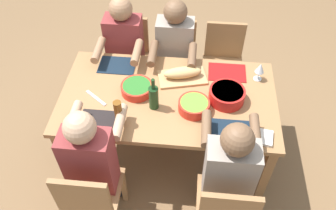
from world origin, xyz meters
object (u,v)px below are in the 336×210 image
object	(u,v)px
serving_bowl_greens	(137,88)
cutting_board	(182,78)
chair_far_right	(223,60)
chair_far_center	(176,57)
serving_bowl_pasta	(227,95)
chair_far_left	(129,54)
diner_near_left	(92,158)
wine_bottle	(154,97)
wine_glass	(260,69)
beer_bottle	(118,113)
dining_table	(168,103)
chair_near_left	(90,197)
diner_far_center	(174,51)
diner_far_left	(124,48)
diner_near_right	(229,170)
serving_bowl_salad	(194,105)
chair_near_right	(225,209)
bread_loaf	(182,73)
napkin_stack	(263,137)

from	to	relation	value
serving_bowl_greens	cutting_board	bearing A→B (deg)	28.51
chair_far_right	chair_far_center	bearing A→B (deg)	180.00
serving_bowl_pasta	chair_far_left	bearing A→B (deg)	139.43
diner_near_left	serving_bowl_greens	world-z (taller)	diner_near_left
wine_bottle	wine_glass	world-z (taller)	wine_bottle
serving_bowl_pasta	beer_bottle	bearing A→B (deg)	-158.69
serving_bowl_pasta	wine_glass	world-z (taller)	wine_glass
dining_table	cutting_board	bearing A→B (deg)	65.00
dining_table	chair_near_left	bearing A→B (deg)	-120.74
serving_bowl_greens	beer_bottle	size ratio (longest dim) A/B	1.17
diner_far_center	beer_bottle	size ratio (longest dim) A/B	5.45
chair_far_left	diner_far_left	size ratio (longest dim) A/B	0.71
diner_far_left	serving_bowl_pasta	xyz separation A→B (m)	(0.94, -0.62, 0.10)
chair_far_left	beer_bottle	world-z (taller)	beer_bottle
diner_near_right	serving_bowl_salad	xyz separation A→B (m)	(-0.27, 0.49, 0.09)
chair_near_right	serving_bowl_salad	world-z (taller)	chair_near_right
cutting_board	beer_bottle	size ratio (longest dim) A/B	1.82
wine_glass	dining_table	bearing A→B (deg)	-159.82
dining_table	diner_far_center	xyz separation A→B (m)	(-0.00, 0.62, 0.04)
chair_near_left	wine_glass	xyz separation A→B (m)	(1.21, 1.07, 0.37)
chair_near_left	bread_loaf	distance (m)	1.22
chair_far_left	serving_bowl_pasta	distance (m)	1.28
diner_near_left	wine_bottle	world-z (taller)	diner_near_left
serving_bowl_pasta	bread_loaf	world-z (taller)	bread_loaf
bread_loaf	napkin_stack	distance (m)	0.85
chair_near_right	diner_far_center	world-z (taller)	diner_far_center
serving_bowl_greens	cutting_board	size ratio (longest dim) A/B	0.64
serving_bowl_pasta	wine_glass	size ratio (longest dim) A/B	1.70
dining_table	chair_far_right	size ratio (longest dim) A/B	2.05
chair_near_left	serving_bowl_greens	distance (m)	0.91
chair_far_left	diner_far_center	size ratio (longest dim) A/B	0.71
diner_far_left	serving_bowl_greens	bearing A→B (deg)	-69.54
dining_table	wine_glass	size ratio (longest dim) A/B	10.49
chair_far_center	cutting_board	bearing A→B (deg)	-80.36
diner_far_center	serving_bowl_greens	distance (m)	0.66
serving_bowl_greens	napkin_stack	bearing A→B (deg)	-21.35
diner_far_center	beer_bottle	xyz separation A→B (m)	(-0.33, -0.93, 0.15)
serving_bowl_greens	napkin_stack	size ratio (longest dim) A/B	1.84
serving_bowl_salad	napkin_stack	distance (m)	0.56
chair_near_right	serving_bowl_greens	bearing A→B (deg)	131.58
chair_near_left	beer_bottle	distance (m)	0.63
dining_table	diner_far_center	distance (m)	0.62
serving_bowl_pasta	bread_loaf	size ratio (longest dim) A/B	0.88
diner_far_left	diner_far_center	size ratio (longest dim) A/B	1.00
diner_near_right	chair_far_right	size ratio (longest dim) A/B	1.41
diner_far_center	bread_loaf	bearing A→B (deg)	-76.15
chair_near_right	beer_bottle	distance (m)	1.02
dining_table	cutting_board	xyz separation A→B (m)	(0.10, 0.22, 0.09)
chair_far_left	chair_near_right	size ratio (longest dim) A/B	1.00
chair_far_center	diner_near_left	size ratio (longest dim) A/B	0.71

